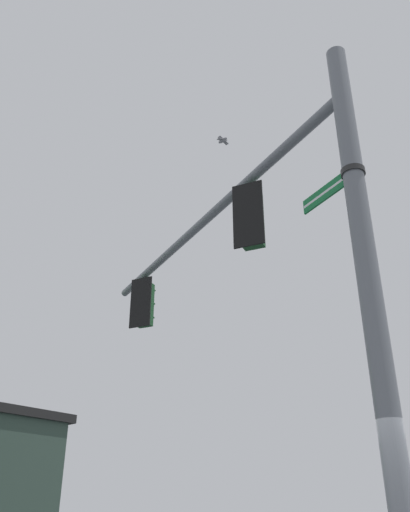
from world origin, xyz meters
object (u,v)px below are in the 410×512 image
Objects in this scene: bird_flying at (223,140)px; traffic_light_nearest_pole at (252,219)px; traffic_light_mid_inner at (145,304)px; street_name_sign at (340,182)px.

traffic_light_nearest_pole is at bearing -57.36° from bird_flying.
bird_flying reaches higher than traffic_light_nearest_pole.
traffic_light_mid_inner is at bearing 164.18° from bird_flying.
traffic_light_mid_inner is 1.33× the size of street_name_sign.
traffic_light_nearest_pole is at bearing 142.64° from street_name_sign.
traffic_light_mid_inner is 6.77m from street_name_sign.
street_name_sign is at bearing -48.08° from bird_flying.
street_name_sign is 2.90× the size of bird_flying.
bird_flying reaches higher than street_name_sign.
traffic_light_mid_inner is at bearing 142.94° from street_name_sign.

